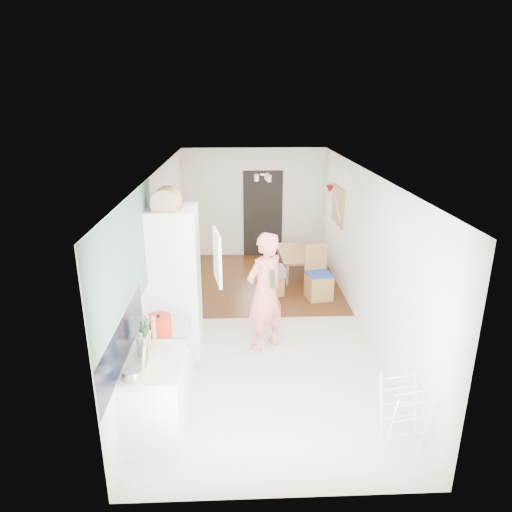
{
  "coord_description": "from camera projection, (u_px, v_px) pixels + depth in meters",
  "views": [
    {
      "loc": [
        -0.39,
        -6.77,
        3.53
      ],
      "look_at": [
        -0.1,
        0.2,
        1.11
      ],
      "focal_mm": 32.0,
      "sensor_mm": 36.0,
      "label": 1
    }
  ],
  "objects": [
    {
      "name": "floor",
      "position": [
        262.0,
        323.0,
        7.56
      ],
      "size": [
        3.2,
        7.0,
        0.01
      ],
      "primitive_type": "cube",
      "color": "beige",
      "rests_on": "ground"
    },
    {
      "name": "tile_splashback",
      "position": [
        123.0,
        341.0,
        4.71
      ],
      "size": [
        0.02,
        1.9,
        0.5
      ],
      "primitive_type": "cube",
      "color": "black",
      "rests_on": "room_shell"
    },
    {
      "name": "steel_pan",
      "position": [
        132.0,
        374.0,
        4.48
      ],
      "size": [
        0.23,
        0.23,
        0.1
      ],
      "primitive_type": "cylinder",
      "rotation": [
        0.0,
        0.0,
        -0.19
      ],
      "color": "#B7B7B9",
      "rests_on": "worktop"
    },
    {
      "name": "sage_wall_panel",
      "position": [
        129.0,
        260.0,
        5.0
      ],
      "size": [
        0.02,
        3.0,
        1.3
      ],
      "primitive_type": "cube",
      "color": "slate",
      "rests_on": "room_shell"
    },
    {
      "name": "cooker_top",
      "position": [
        164.0,
        328.0,
        5.51
      ],
      "size": [
        0.6,
        0.6,
        0.04
      ],
      "primitive_type": "cube",
      "color": "#B7B7B9",
      "rests_on": "room_shell"
    },
    {
      "name": "fridge_housing",
      "position": [
        176.0,
        282.0,
        6.42
      ],
      "size": [
        0.66,
        0.66,
        2.15
      ],
      "primitive_type": "cube",
      "color": "white",
      "rests_on": "room_shell"
    },
    {
      "name": "drying_rack",
      "position": [
        404.0,
        414.0,
        4.8
      ],
      "size": [
        0.45,
        0.42,
        0.77
      ],
      "primitive_type": null,
      "rotation": [
        0.0,
        0.0,
        0.17
      ],
      "color": "white",
      "rests_on": "floor"
    },
    {
      "name": "held_bottle",
      "position": [
        272.0,
        279.0,
        6.32
      ],
      "size": [
        0.06,
        0.06,
        0.26
      ],
      "primitive_type": "cylinder",
      "color": "#1C421F",
      "rests_on": "person"
    },
    {
      "name": "bread_bin",
      "position": [
        166.0,
        201.0,
        5.97
      ],
      "size": [
        0.46,
        0.45,
        0.2
      ],
      "primitive_type": null,
      "rotation": [
        0.0,
        0.0,
        -0.24
      ],
      "color": "tan",
      "rests_on": "fridge_housing"
    },
    {
      "name": "base_cabinet",
      "position": [
        156.0,
        399.0,
        4.96
      ],
      "size": [
        0.6,
        0.9,
        0.86
      ],
      "primitive_type": "cube",
      "color": "white",
      "rests_on": "room_shell"
    },
    {
      "name": "person",
      "position": [
        265.0,
        282.0,
        6.51
      ],
      "size": [
        0.91,
        0.88,
        2.1
      ],
      "primitive_type": "imported",
      "rotation": [
        0.0,
        0.0,
        3.82
      ],
      "color": "#E37269",
      "rests_on": "floor"
    },
    {
      "name": "bottle_b",
      "position": [
        147.0,
        338.0,
        4.94
      ],
      "size": [
        0.07,
        0.07,
        0.3
      ],
      "primitive_type": "cylinder",
      "rotation": [
        0.0,
        0.0,
        0.08
      ],
      "color": "#1C421F",
      "rests_on": "worktop"
    },
    {
      "name": "range_cooker",
      "position": [
        166.0,
        361.0,
        5.66
      ],
      "size": [
        0.6,
        0.6,
        0.88
      ],
      "primitive_type": "cube",
      "color": "white",
      "rests_on": "room_shell"
    },
    {
      "name": "wood_floor_overlay",
      "position": [
        257.0,
        281.0,
        9.3
      ],
      "size": [
        3.2,
        3.3,
        0.01
      ],
      "primitive_type": "cube",
      "color": "#623213",
      "rests_on": "room_shell"
    },
    {
      "name": "dining_table",
      "position": [
        299.0,
        265.0,
        9.62
      ],
      "size": [
        0.71,
        1.2,
        0.41
      ],
      "primitive_type": "imported",
      "rotation": [
        0.0,
        0.0,
        1.62
      ],
      "color": "#A27D46",
      "rests_on": "floor"
    },
    {
      "name": "stool",
      "position": [
        276.0,
        285.0,
        8.61
      ],
      "size": [
        0.31,
        0.31,
        0.39
      ],
      "primitive_type": null,
      "rotation": [
        0.0,
        0.0,
        0.06
      ],
      "color": "#A27D46",
      "rests_on": "floor"
    },
    {
      "name": "pinboard",
      "position": [
        338.0,
        205.0,
        8.91
      ],
      "size": [
        0.03,
        0.9,
        0.7
      ],
      "primitive_type": "cube",
      "color": "tan",
      "rests_on": "room_shell"
    },
    {
      "name": "wall_sconce",
      "position": [
        330.0,
        189.0,
        9.45
      ],
      "size": [
        0.18,
        0.18,
        0.16
      ],
      "primitive_type": "cone",
      "color": "maroon",
      "rests_on": "room_shell"
    },
    {
      "name": "grey_drape",
      "position": [
        274.0,
        271.0,
        8.53
      ],
      "size": [
        0.4,
        0.4,
        0.17
      ],
      "primitive_type": "cube",
      "rotation": [
        0.0,
        0.0,
        0.08
      ],
      "color": "gray",
      "rests_on": "stool"
    },
    {
      "name": "red_casserole",
      "position": [
        159.0,
        324.0,
        5.39
      ],
      "size": [
        0.35,
        0.35,
        0.18
      ],
      "primitive_type": "cylinder",
      "rotation": [
        0.0,
        0.0,
        0.16
      ],
      "color": "red",
      "rests_on": "cooker_top"
    },
    {
      "name": "pepper_mill_front",
      "position": [
        153.0,
        329.0,
        5.22
      ],
      "size": [
        0.07,
        0.07,
        0.22
      ],
      "primitive_type": "cylinder",
      "rotation": [
        0.0,
        0.0,
        0.33
      ],
      "color": "tan",
      "rests_on": "worktop"
    },
    {
      "name": "chopping_boards",
      "position": [
        146.0,
        353.0,
        4.62
      ],
      "size": [
        0.09,
        0.25,
        0.34
      ],
      "primitive_type": null,
      "rotation": [
        0.0,
        0.0,
        -0.22
      ],
      "color": "tan",
      "rests_on": "worktop"
    },
    {
      "name": "fridge_door",
      "position": [
        217.0,
        257.0,
        6.01
      ],
      "size": [
        0.14,
        0.56,
        0.7
      ],
      "primitive_type": "cube",
      "rotation": [
        0.0,
        0.0,
        -1.4
      ],
      "color": "white",
      "rests_on": "room_shell"
    },
    {
      "name": "fridge_interior",
      "position": [
        196.0,
        250.0,
        6.28
      ],
      "size": [
        0.02,
        0.52,
        0.66
      ],
      "primitive_type": "cube",
      "color": "white",
      "rests_on": "room_shell"
    },
    {
      "name": "bottle_c",
      "position": [
        141.0,
        347.0,
        4.85
      ],
      "size": [
        0.1,
        0.1,
        0.22
      ],
      "primitive_type": "cylinder",
      "rotation": [
        0.0,
        0.0,
        0.07
      ],
      "color": "silver",
      "rests_on": "worktop"
    },
    {
      "name": "bottle_a",
      "position": [
        144.0,
        341.0,
        4.87
      ],
      "size": [
        0.07,
        0.07,
        0.32
      ],
      "primitive_type": "cylinder",
      "rotation": [
        0.0,
        0.0,
        0.01
      ],
      "color": "#1C421F",
      "rests_on": "worktop"
    },
    {
      "name": "dining_chair",
      "position": [
        319.0,
        273.0,
        8.33
      ],
      "size": [
        0.5,
        0.5,
        1.01
      ],
      "primitive_type": null,
      "rotation": [
        0.0,
        0.0,
        0.2
      ],
      "color": "#A27D46",
      "rests_on": "floor"
    },
    {
      "name": "pinboard_frame",
      "position": [
        337.0,
        205.0,
        8.91
      ],
      "size": [
        0.0,
        0.94,
        0.74
      ],
      "primitive_type": "cube",
      "color": "#A27D46",
      "rests_on": "room_shell"
    },
    {
      "name": "pepper_mill_back",
      "position": [
        147.0,
        328.0,
        5.26
      ],
      "size": [
        0.06,
        0.06,
        0.21
      ],
      "primitive_type": "cylinder",
      "rotation": [
        0.0,
        0.0,
        0.17
      ],
      "color": "tan",
      "rests_on": "worktop"
    },
    {
      "name": "worktop",
      "position": [
        153.0,
        363.0,
        4.81
      ],
      "size": [
        0.62,
        0.92,
        0.06
      ],
      "primitive_type": "cube",
      "color": "silver",
      "rests_on": "room_shell"
    },
    {
      "name": "room_shell",
      "position": [
        263.0,
        252.0,
        7.15
      ],
      "size": [
        3.2,
        7.0,
        2.5
      ],
      "primitive_type": null,
      "color": "silver",
      "rests_on": "ground"
    },
    {
      "name": "doorway_recess",
      "position": [
        263.0,
        214.0,
        10.52
      ],
      "size": [
        0.9,
        0.04,
        2.0
      ],
      "primitive_type": "cube",
      "color": "black",
      "rests_on": "room_shell"
    }
  ]
}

